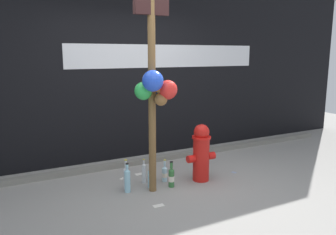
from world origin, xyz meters
The scene contains 16 objects.
ground_plane centered at (0.00, 0.00, 0.00)m, with size 14.00×14.00×0.00m, color gray.
building_wall centered at (0.00, 1.85, 1.94)m, with size 10.00×0.21×3.88m.
curb_strip centered at (0.00, 1.33, 0.04)m, with size 8.00×0.12×0.08m, color slate.
memorial_post centered at (-0.25, 0.18, 1.46)m, with size 0.49×0.40×2.57m.
fire_hydrant centered at (0.52, 0.27, 0.41)m, with size 0.44×0.26×0.80m.
bottle_0 centered at (-0.53, 0.45, 0.17)m, with size 0.07×0.07×0.41m.
bottle_1 centered at (-0.55, 0.35, 0.17)m, with size 0.08×0.08×0.39m.
bottle_2 centered at (-0.12, 0.49, 0.14)m, with size 0.07×0.07×0.38m.
bottle_3 centered at (0.05, 0.46, 0.12)m, with size 0.08×0.08×0.32m.
bottle_4 centered at (-0.24, 0.54, 0.15)m, with size 0.06×0.06×0.34m.
bottle_5 centered at (-0.22, 0.36, 0.14)m, with size 0.08×0.08×0.34m.
bottle_6 centered at (0.03, 0.24, 0.14)m, with size 0.08×0.08×0.35m.
litter_0 centered at (-0.42, 0.85, 0.00)m, with size 0.15×0.05×0.01m, color silver.
litter_1 centered at (-0.16, 0.89, 0.00)m, with size 0.13×0.09×0.01m, color silver.
litter_2 centered at (-0.38, -0.20, 0.00)m, with size 0.13×0.07×0.01m, color silver.
litter_3 centered at (1.13, 0.29, 0.00)m, with size 0.06×0.07×0.01m, color #8C99B2.
Camera 1 is at (-2.00, -3.54, 1.76)m, focal length 36.18 mm.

